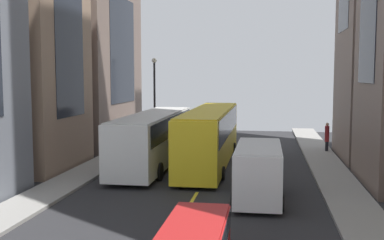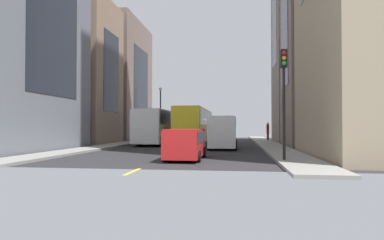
# 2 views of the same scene
# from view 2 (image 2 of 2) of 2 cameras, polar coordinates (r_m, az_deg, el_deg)

# --- Properties ---
(ground_plane) EXTENTS (40.49, 40.49, 0.00)m
(ground_plane) POSITION_cam_2_polar(r_m,az_deg,el_deg) (34.14, 0.72, -4.11)
(ground_plane) COLOR #28282B
(sidewalk_west) EXTENTS (2.22, 44.00, 0.15)m
(sidewalk_west) POSITION_cam_2_polar(r_m,az_deg,el_deg) (35.71, -10.75, -3.84)
(sidewalk_west) COLOR gray
(sidewalk_west) RESTS_ON ground
(sidewalk_east) EXTENTS (2.22, 44.00, 0.15)m
(sidewalk_east) POSITION_cam_2_polar(r_m,az_deg,el_deg) (34.02, 12.77, -3.97)
(sidewalk_east) COLOR gray
(sidewalk_east) RESTS_ON ground
(lane_stripe_0) EXTENTS (0.16, 2.00, 0.01)m
(lane_stripe_0) POSITION_cam_2_polar(r_m,az_deg,el_deg) (13.61, -10.12, -8.67)
(lane_stripe_0) COLOR yellow
(lane_stripe_0) RESTS_ON ground
(lane_stripe_1) EXTENTS (0.16, 2.00, 0.01)m
(lane_stripe_1) POSITION_cam_2_polar(r_m,az_deg,el_deg) (20.35, -4.06, -6.15)
(lane_stripe_1) COLOR yellow
(lane_stripe_1) RESTS_ON ground
(lane_stripe_2) EXTENTS (0.16, 2.00, 0.01)m
(lane_stripe_2) POSITION_cam_2_polar(r_m,az_deg,el_deg) (27.22, -1.06, -4.87)
(lane_stripe_2) COLOR yellow
(lane_stripe_2) RESTS_ON ground
(lane_stripe_3) EXTENTS (0.16, 2.00, 0.01)m
(lane_stripe_3) POSITION_cam_2_polar(r_m,az_deg,el_deg) (34.14, 0.72, -4.10)
(lane_stripe_3) COLOR yellow
(lane_stripe_3) RESTS_ON ground
(lane_stripe_4) EXTENTS (0.16, 2.00, 0.01)m
(lane_stripe_4) POSITION_cam_2_polar(r_m,az_deg,el_deg) (41.09, 1.90, -3.59)
(lane_stripe_4) COLOR yellow
(lane_stripe_4) RESTS_ON ground
(lane_stripe_5) EXTENTS (0.16, 2.00, 0.01)m
(lane_stripe_5) POSITION_cam_2_polar(r_m,az_deg,el_deg) (48.05, 2.73, -3.23)
(lane_stripe_5) COLOR yellow
(lane_stripe_5) RESTS_ON ground
(lane_stripe_6) EXTENTS (0.16, 2.00, 0.01)m
(lane_stripe_6) POSITION_cam_2_polar(r_m,az_deg,el_deg) (55.03, 3.36, -2.95)
(lane_stripe_6) COLOR yellow
(lane_stripe_6) RESTS_ON ground
(building_west_0) EXTENTS (7.23, 11.63, 17.50)m
(building_west_0) POSITION_cam_2_polar(r_m,az_deg,el_deg) (27.86, -28.95, 13.49)
(building_west_0) COLOR slate
(building_west_0) RESTS_ON ground
(building_west_1) EXTENTS (7.67, 7.26, 14.54)m
(building_west_1) POSITION_cam_2_polar(r_m,az_deg,el_deg) (36.60, -19.17, 7.57)
(building_west_1) COLOR #937760
(building_west_1) RESTS_ON ground
(building_west_2) EXTENTS (7.86, 11.58, 15.60)m
(building_west_2) POSITION_cam_2_polar(r_m,az_deg,el_deg) (46.30, -13.32, 6.39)
(building_west_2) COLOR #7A665B
(building_west_2) RESTS_ON ground
(building_east_1) EXTENTS (9.30, 7.14, 23.89)m
(building_east_1) POSITION_cam_2_polar(r_m,az_deg,el_deg) (33.80, 23.61, 16.47)
(building_east_1) COLOR #7A665B
(building_east_1) RESTS_ON ground
(city_bus_white) EXTENTS (2.81, 12.96, 3.35)m
(city_bus_white) POSITION_cam_2_polar(r_m,az_deg,el_deg) (34.99, -5.28, -0.74)
(city_bus_white) COLOR silver
(city_bus_white) RESTS_ON ground
(streetcar_yellow) EXTENTS (2.70, 14.73, 3.59)m
(streetcar_yellow) POSITION_cam_2_polar(r_m,az_deg,el_deg) (35.58, 0.61, -0.57)
(streetcar_yellow) COLOR yellow
(streetcar_yellow) RESTS_ON ground
(delivery_van_white) EXTENTS (2.26, 5.45, 2.58)m
(delivery_van_white) POSITION_cam_2_polar(r_m,az_deg,el_deg) (26.84, 5.28, -1.70)
(delivery_van_white) COLOR white
(delivery_van_white) RESTS_ON ground
(car_red_0) EXTENTS (1.90, 4.44, 1.66)m
(car_red_0) POSITION_cam_2_polar(r_m,az_deg,el_deg) (18.18, -1.06, -3.70)
(car_red_0) COLOR red
(car_red_0) RESTS_ON ground
(pedestrian_crossing_mid) EXTENTS (0.32, 0.32, 2.11)m
(pedestrian_crossing_mid) POSITION_cam_2_polar(r_m,az_deg,el_deg) (41.13, 12.80, -1.79)
(pedestrian_crossing_mid) COLOR black
(pedestrian_crossing_mid) RESTS_ON ground
(pedestrian_walking_far) EXTENTS (0.29, 0.29, 2.28)m
(pedestrian_walking_far) POSITION_cam_2_polar(r_m,az_deg,el_deg) (43.76, -8.19, -1.60)
(pedestrian_walking_far) COLOR #593372
(pedestrian_walking_far) RESTS_ON ground
(pedestrian_crossing_near) EXTENTS (0.33, 0.33, 2.13)m
(pedestrian_crossing_near) POSITION_cam_2_polar(r_m,az_deg,el_deg) (45.63, -5.91, -1.73)
(pedestrian_crossing_near) COLOR gray
(pedestrian_crossing_near) RESTS_ON ground
(traffic_light_near_corner) EXTENTS (0.32, 0.44, 5.48)m
(traffic_light_near_corner) POSITION_cam_2_polar(r_m,az_deg,el_deg) (17.30, 15.39, 6.19)
(traffic_light_near_corner) COLOR black
(traffic_light_near_corner) RESTS_ON ground
(streetlamp_near) EXTENTS (0.44, 0.44, 7.14)m
(streetlamp_near) POSITION_cam_2_polar(r_m,az_deg,el_deg) (47.23, -5.40, 2.21)
(streetlamp_near) COLOR black
(streetlamp_near) RESTS_ON ground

